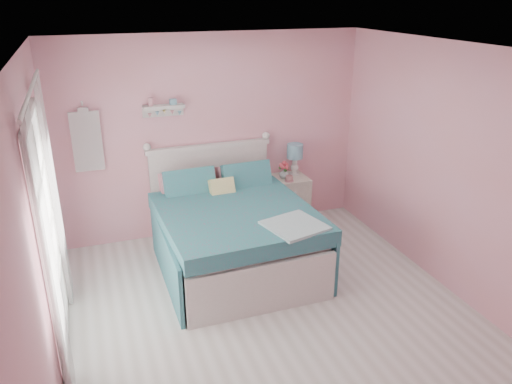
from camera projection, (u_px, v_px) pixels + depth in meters
floor at (276, 320)px, 4.98m from camera, size 4.50×4.50×0.00m
room_shell at (278, 170)px, 4.38m from camera, size 4.50×4.50×4.50m
bed at (233, 233)px, 5.84m from camera, size 1.72×2.13×1.22m
nightstand at (288, 201)px, 6.89m from camera, size 0.49×0.48×0.71m
table_lamp at (295, 153)px, 6.75m from camera, size 0.22×0.22×0.43m
vase at (284, 173)px, 6.69m from camera, size 0.14×0.14×0.14m
teacup at (289, 178)px, 6.60m from camera, size 0.13×0.13×0.08m
roses at (284, 166)px, 6.65m from camera, size 0.14×0.11×0.12m
wall_shelf at (163, 108)px, 6.04m from camera, size 0.50×0.15×0.25m
hanging_dress at (87, 142)px, 5.87m from camera, size 0.34×0.03×0.72m
french_door at (49, 237)px, 4.31m from camera, size 0.04×1.32×2.16m
curtain_near at (51, 267)px, 3.64m from camera, size 0.04×0.40×2.32m
curtain_far at (55, 194)px, 4.94m from camera, size 0.04×0.40×2.32m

